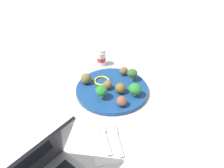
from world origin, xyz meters
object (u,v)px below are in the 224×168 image
(meatball_front_right, at_px, (124,71))
(meatball_center, at_px, (86,79))
(pepper_ring_center, at_px, (102,81))
(fork, at_px, (105,138))
(meatball_front_left, at_px, (108,85))
(plate, at_px, (112,90))
(knife, at_px, (116,136))
(broccoli_floret_center, at_px, (101,91))
(meatball_far_rim, at_px, (120,88))
(broccoli_floret_back_left, at_px, (135,89))
(broccoli_floret_back_right, at_px, (132,73))
(yogurt_bottle, at_px, (101,58))
(napkin, at_px, (111,140))
(meatball_mid_left, at_px, (122,101))

(meatball_front_right, bearing_deg, meatball_center, 105.13)
(pepper_ring_center, height_order, fork, pepper_ring_center)
(meatball_front_left, height_order, meatball_center, meatball_center)
(plate, bearing_deg, meatball_center, 65.21)
(meatball_front_right, relative_size, knife, 0.24)
(meatball_center, relative_size, meatball_front_right, 1.23)
(broccoli_floret_center, xyz_separation_m, meatball_far_rim, (0.02, -0.07, -0.01))
(broccoli_floret_back_left, relative_size, meatball_front_left, 1.42)
(pepper_ring_center, bearing_deg, broccoli_floret_back_left, -131.05)
(broccoli_floret_back_right, relative_size, yogurt_bottle, 0.67)
(meatball_front_left, xyz_separation_m, meatball_front_right, (0.09, -0.08, -0.00))
(broccoli_floret_back_right, bearing_deg, meatball_far_rim, 141.86)
(pepper_ring_center, relative_size, fork, 0.52)
(napkin, height_order, yogurt_bottle, yogurt_bottle)
(meatball_front_left, bearing_deg, fork, 171.79)
(broccoli_floret_back_left, xyz_separation_m, meatball_center, (0.10, 0.18, -0.01))
(knife, bearing_deg, fork, 93.05)
(meatball_front_right, relative_size, yogurt_bottle, 0.47)
(broccoli_floret_back_left, distance_m, meatball_front_right, 0.14)
(meatball_front_left, bearing_deg, pepper_ring_center, 20.24)
(plate, relative_size, broccoli_floret_center, 5.48)
(napkin, bearing_deg, yogurt_bottle, -0.91)
(broccoli_floret_center, relative_size, pepper_ring_center, 0.81)
(plate, relative_size, pepper_ring_center, 4.46)
(meatball_far_rim, xyz_separation_m, pepper_ring_center, (0.08, 0.06, -0.02))
(meatball_far_rim, relative_size, meatball_front_left, 1.15)
(meatball_far_rim, xyz_separation_m, meatball_mid_left, (-0.07, 0.01, -0.00))
(fork, distance_m, yogurt_bottle, 0.44)
(broccoli_floret_back_right, bearing_deg, broccoli_floret_center, 126.82)
(broccoli_floret_back_right, bearing_deg, knife, 160.14)
(broccoli_floret_back_right, height_order, meatball_far_rim, broccoli_floret_back_right)
(broccoli_floret_back_left, relative_size, broccoli_floret_back_right, 1.01)
(meatball_front_left, bearing_deg, knife, -179.29)
(meatball_front_right, xyz_separation_m, fork, (-0.32, 0.11, -0.03))
(meatball_center, bearing_deg, broccoli_floret_back_left, -118.92)
(meatball_center, bearing_deg, yogurt_bottle, -25.27)
(broccoli_floret_center, height_order, knife, broccoli_floret_center)
(meatball_far_rim, xyz_separation_m, meatball_front_left, (0.03, 0.05, -0.00))
(meatball_center, distance_m, pepper_ring_center, 0.06)
(meatball_mid_left, distance_m, yogurt_bottle, 0.30)
(meatball_front_left, xyz_separation_m, knife, (-0.23, -0.00, -0.03))
(broccoli_floret_back_left, distance_m, meatball_mid_left, 0.08)
(meatball_mid_left, distance_m, fork, 0.16)
(broccoli_floret_center, height_order, fork, broccoli_floret_center)
(broccoli_floret_back_right, xyz_separation_m, meatball_front_left, (-0.05, 0.10, -0.01))
(plate, xyz_separation_m, meatball_front_right, (0.09, -0.06, 0.03))
(meatball_mid_left, height_order, pepper_ring_center, meatball_mid_left)
(broccoli_floret_center, bearing_deg, napkin, -176.09)
(meatball_front_right, bearing_deg, plate, 145.80)
(plate, bearing_deg, fork, 167.86)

